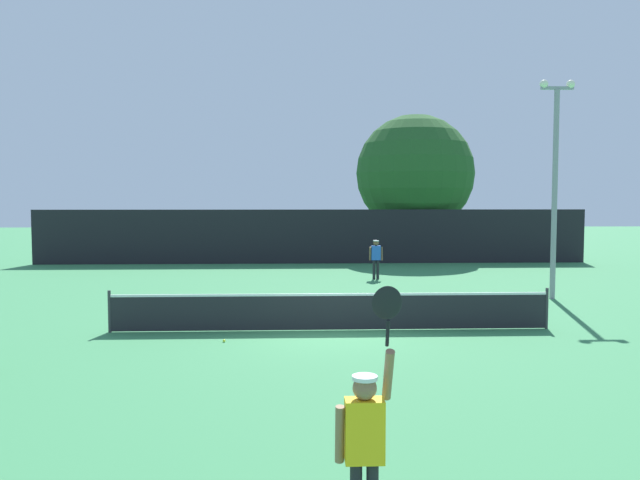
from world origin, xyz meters
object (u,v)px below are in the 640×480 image
Objects in this scene: large_tree at (415,174)px; parked_car_mid at (334,240)px; player_receiving at (376,255)px; parked_car_far at (409,241)px; light_pole at (555,174)px; player_serving at (365,433)px; parked_car_near at (261,239)px; tennis_ball at (224,341)px.

large_tree reaches higher than parked_car_mid.
parked_car_mid is (-0.90, 13.86, -0.23)m from player_receiving.
large_tree reaches higher than parked_car_far.
large_tree is (-1.85, 15.00, 0.62)m from light_pole.
player_receiving is at bearing 134.75° from light_pole.
player_serving is 20.33m from player_receiving.
light_pole is 15.13m from large_tree.
player_receiving is 13.38m from parked_car_far.
parked_car_near is 4.78m from parked_car_mid.
tennis_ball is 23.22m from large_tree.
large_tree is 1.91× the size of parked_car_mid.
player_serving is at bearing -93.77° from parked_car_far.
tennis_ball is 25.62m from parked_car_mid.
parked_car_far is (6.51, 32.98, -0.34)m from player_serving.
parked_car_far is at bearing 94.82° from light_pole.
player_serving reaches higher than parked_car_mid.
parked_car_mid is at bearing 80.58° from tennis_ball.
parked_car_far is at bearing -8.87° from parked_car_mid.
tennis_ball is 25.82m from parked_car_far.
parked_car_mid is (4.73, -0.68, 0.00)m from parked_car_near.
parked_car_near is at bearing 91.18° from tennis_ball.
player_receiving is 13.89m from parked_car_mid.
light_pole is 1.70× the size of parked_car_mid.
tennis_ball is at bearing -102.71° from parked_car_far.
light_pole reaches higher than parked_car_near.
parked_car_mid is at bearing 86.92° from player_serving.
light_pole is 0.89× the size of large_tree.
large_tree is 1.86× the size of parked_car_far.
light_pole is at bearing -56.80° from parked_car_near.
player_receiving is at bearing -99.05° from parked_car_far.
parked_car_near is (-0.53, 25.95, 0.74)m from tennis_ball.
parked_car_far is at bearing 84.33° from large_tree.
player_serving is at bearing -74.87° from tennis_ball.
parked_car_mid reaches higher than tennis_ball.
parked_car_far is (0.32, 3.20, -4.07)m from large_tree.
player_receiving reaches higher than tennis_ball.
parked_car_near reaches higher than player_receiving.
player_serving reaches higher than parked_car_near.
parked_car_far is (3.79, 12.83, -0.23)m from player_receiving.
parked_car_near is at bearing 175.29° from parked_car_mid.
tennis_ball is at bearing 65.95° from player_receiving.
large_tree reaches higher than player_receiving.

